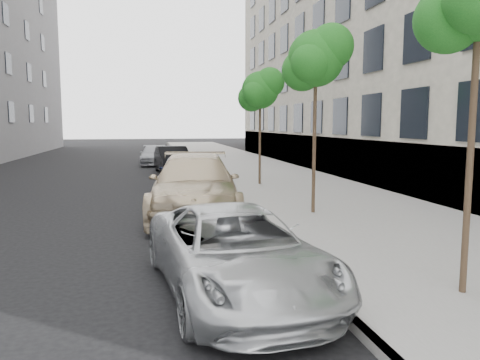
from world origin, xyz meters
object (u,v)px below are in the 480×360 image
object	(u,v)px
suv	(195,186)
minivan	(236,252)
tree_far	(261,90)
sedan_black	(173,160)
tree_mid	(317,58)
sedan_blue	(180,172)
sedan_rear	(154,155)

from	to	relation	value
suv	minivan	bearing A→B (deg)	-83.75
minivan	suv	bearing A→B (deg)	83.89
tree_far	sedan_black	size ratio (longest dim) A/B	1.09
tree_far	suv	world-z (taller)	tree_far
tree_mid	tree_far	world-z (taller)	tree_mid
sedan_blue	sedan_black	world-z (taller)	sedan_black
tree_mid	sedan_blue	size ratio (longest dim) A/B	1.29
tree_mid	sedan_blue	distance (m)	8.47
tree_mid	sedan_rear	distance (m)	19.12
tree_far	sedan_rear	distance (m)	12.95
minivan	suv	xyz separation A→B (m)	(0.00, 6.34, 0.21)
sedan_blue	sedan_black	distance (m)	5.90
tree_mid	tree_far	xyz separation A→B (m)	(0.00, 6.50, -0.41)
tree_far	suv	distance (m)	7.30
minivan	sedan_rear	world-z (taller)	minivan
minivan	sedan_blue	world-z (taller)	sedan_blue
sedan_rear	minivan	bearing A→B (deg)	-86.29
tree_far	sedan_blue	distance (m)	4.73
suv	sedan_black	bearing A→B (deg)	96.25
sedan_black	sedan_rear	world-z (taller)	sedan_black
sedan_black	tree_far	bearing A→B (deg)	-67.47
suv	sedan_blue	distance (m)	6.00
sedan_blue	minivan	bearing A→B (deg)	-83.76
tree_far	suv	size ratio (longest dim) A/B	0.79
sedan_rear	tree_mid	bearing A→B (deg)	-75.43
sedan_rear	sedan_black	bearing A→B (deg)	-79.29
minivan	suv	size ratio (longest dim) A/B	0.80
suv	sedan_black	distance (m)	11.90
sedan_black	sedan_rear	distance (m)	5.61
suv	sedan_blue	world-z (taller)	suv
suv	sedan_rear	xyz separation A→B (m)	(-0.89, 17.44, -0.26)
sedan_rear	sedan_blue	bearing A→B (deg)	-83.98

